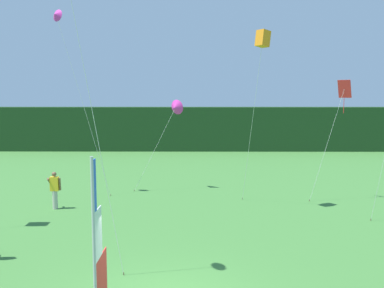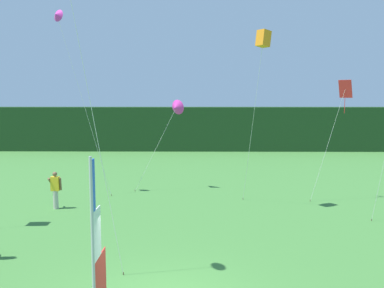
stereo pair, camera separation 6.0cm
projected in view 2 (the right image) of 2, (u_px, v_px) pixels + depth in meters
distant_treeline at (188, 129)px, 37.83m from camera, size 80.00×2.40×3.96m
banner_flag at (97, 253)px, 8.10m from camera, size 0.06×1.03×3.79m
person_mid_field at (55, 189)px, 17.96m from camera, size 0.55×0.48×1.65m
kite_magenta_delta_1 at (57, 17)px, 19.59m from camera, size 2.79×0.58×9.08m
kite_red_diamond_2 at (344, 94)px, 19.03m from camera, size 1.86×0.60×5.67m
kite_orange_box_4 at (263, 39)px, 17.08m from camera, size 0.90×2.18×7.65m
kite_magenta_delta_5 at (176, 108)px, 21.40m from camera, size 2.59×0.88×4.74m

